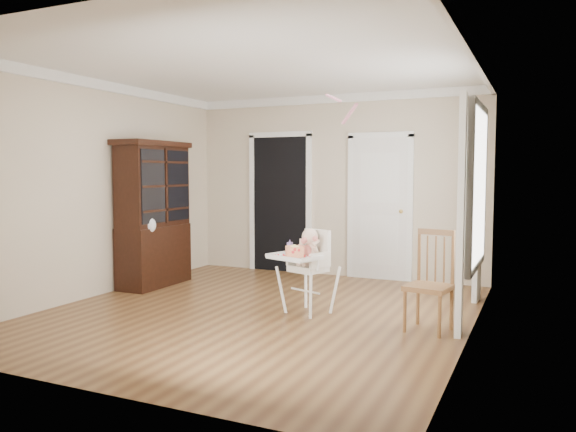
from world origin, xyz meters
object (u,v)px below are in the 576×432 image
at_px(dining_chair, 430,284).
at_px(cake, 295,252).
at_px(sippy_cup, 290,248).
at_px(china_cabinet, 154,214).
at_px(high_chair, 308,261).

bearing_deg(dining_chair, cake, -165.89).
relative_size(sippy_cup, china_cabinet, 0.08).
xyz_separation_m(sippy_cup, dining_chair, (1.55, -0.09, -0.26)).
xyz_separation_m(cake, sippy_cup, (-0.15, 0.20, 0.01)).
height_order(cake, dining_chair, dining_chair).
xyz_separation_m(high_chair, cake, (-0.06, -0.23, 0.13)).
xyz_separation_m(cake, china_cabinet, (-2.45, 0.77, 0.28)).
distance_m(high_chair, china_cabinet, 2.59).
xyz_separation_m(china_cabinet, dining_chair, (3.85, -0.67, -0.53)).
bearing_deg(china_cabinet, cake, -17.53).
xyz_separation_m(high_chair, china_cabinet, (-2.50, 0.54, 0.41)).
distance_m(high_chair, dining_chair, 1.36).
xyz_separation_m(cake, dining_chair, (1.40, 0.11, -0.25)).
bearing_deg(dining_chair, high_chair, -175.64).
bearing_deg(cake, china_cabinet, 162.47).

